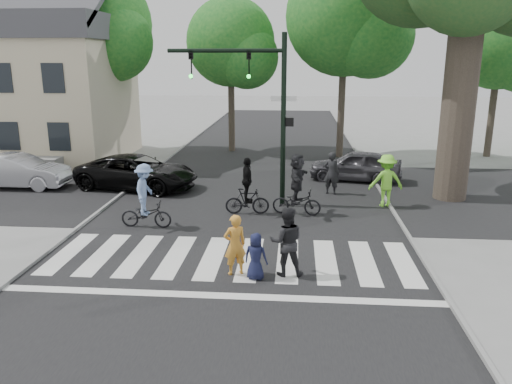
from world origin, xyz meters
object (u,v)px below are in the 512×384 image
at_px(traffic_signal, 259,96).
at_px(cyclist_left, 145,200).
at_px(car_silver, 18,171).
at_px(pedestrian_child, 256,256).
at_px(car_suv, 137,172).
at_px(pedestrian_woman, 235,245).
at_px(pedestrian_adult, 286,241).
at_px(cyclist_mid, 247,191).
at_px(car_grey, 355,165).
at_px(cyclist_right, 297,188).

relative_size(traffic_signal, cyclist_left, 2.95).
bearing_deg(car_silver, pedestrian_child, -127.75).
relative_size(cyclist_left, car_suv, 0.41).
relative_size(pedestrian_woman, pedestrian_adult, 0.89).
bearing_deg(pedestrian_child, cyclist_mid, -68.96).
distance_m(pedestrian_adult, car_silver, 13.53).
xyz_separation_m(pedestrian_woman, car_grey, (4.01, 10.11, -0.10)).
bearing_deg(car_silver, pedestrian_woman, -128.35).
bearing_deg(traffic_signal, cyclist_right, -40.85).
xyz_separation_m(pedestrian_woman, pedestrian_adult, (1.25, 0.07, 0.10)).
xyz_separation_m(pedestrian_woman, car_suv, (-4.98, 8.01, -0.09)).
relative_size(cyclist_left, car_silver, 0.49).
distance_m(pedestrian_child, car_suv, 9.92).
bearing_deg(car_grey, cyclist_right, -15.04).
bearing_deg(pedestrian_child, cyclist_left, -30.13).
distance_m(cyclist_left, cyclist_right, 5.00).
bearing_deg(cyclist_left, car_silver, 146.29).
xyz_separation_m(pedestrian_child, car_grey, (3.49, 10.35, 0.09)).
bearing_deg(pedestrian_adult, cyclist_left, -40.30).
distance_m(traffic_signal, cyclist_mid, 3.36).
bearing_deg(pedestrian_child, pedestrian_adult, -143.44).
xyz_separation_m(pedestrian_adult, cyclist_left, (-4.45, 3.21, 0.02)).
relative_size(pedestrian_child, cyclist_right, 0.55).
relative_size(car_silver, car_grey, 1.06).
bearing_deg(pedestrian_woman, car_grey, -135.51).
relative_size(pedestrian_child, cyclist_mid, 0.59).
relative_size(traffic_signal, pedestrian_child, 5.18).
height_order(pedestrian_child, cyclist_right, cyclist_right).
bearing_deg(cyclist_mid, cyclist_right, 2.73).
bearing_deg(pedestrian_adult, car_suv, -56.39).
bearing_deg(cyclist_right, pedestrian_woman, -106.55).
distance_m(pedestrian_woman, cyclist_mid, 4.94).
relative_size(traffic_signal, car_suv, 1.22).
bearing_deg(cyclist_right, car_grey, 63.67).
distance_m(pedestrian_woman, pedestrian_adult, 1.25).
xyz_separation_m(pedestrian_child, cyclist_left, (-3.73, 3.52, 0.30)).
bearing_deg(cyclist_mid, car_grey, 50.97).
height_order(car_silver, car_grey, car_silver).
distance_m(pedestrian_adult, car_suv, 10.09).
relative_size(cyclist_mid, car_suv, 0.40).
distance_m(pedestrian_child, cyclist_mid, 5.23).
bearing_deg(car_suv, pedestrian_woman, -136.85).
xyz_separation_m(traffic_signal, pedestrian_adult, (1.12, -6.12, -3.04)).
distance_m(pedestrian_adult, car_grey, 10.41).
bearing_deg(traffic_signal, cyclist_left, -138.85).
xyz_separation_m(pedestrian_adult, cyclist_right, (0.24, 4.94, 0.07)).
bearing_deg(cyclist_right, car_silver, 166.49).
bearing_deg(pedestrian_woman, cyclist_mid, -111.73).
height_order(pedestrian_woman, car_suv, pedestrian_woman).
bearing_deg(car_suv, traffic_signal, -98.29).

